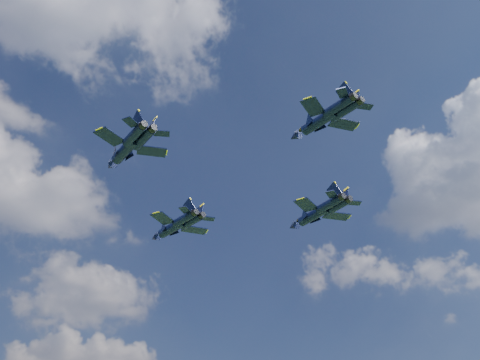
% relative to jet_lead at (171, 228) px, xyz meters
% --- Properties ---
extents(jet_lead, '(12.20, 16.69, 3.94)m').
position_rel_jet_lead_xyz_m(jet_lead, '(0.00, 0.00, 0.00)').
color(jet_lead, black).
extents(jet_left, '(11.73, 15.53, 3.66)m').
position_rel_jet_lead_xyz_m(jet_left, '(-14.82, -23.64, -0.28)').
color(jet_left, black).
extents(jet_right, '(12.96, 17.26, 4.07)m').
position_rel_jet_lead_xyz_m(jet_right, '(23.88, -13.22, 1.34)').
color(jet_right, black).
extents(jet_slot, '(10.65, 14.47, 3.41)m').
position_rel_jet_lead_xyz_m(jet_slot, '(9.57, -40.66, 0.67)').
color(jet_slot, black).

